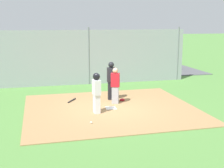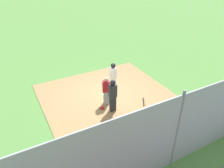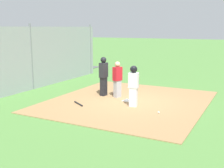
{
  "view_description": "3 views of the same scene",
  "coord_description": "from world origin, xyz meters",
  "px_view_note": "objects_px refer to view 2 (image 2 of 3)",
  "views": [
    {
      "loc": [
        2.98,
        12.16,
        3.69
      ],
      "look_at": [
        -0.16,
        -0.44,
        1.0
      ],
      "focal_mm": 48.65,
      "sensor_mm": 36.0,
      "label": 1
    },
    {
      "loc": [
        -4.66,
        -9.3,
        6.86
      ],
      "look_at": [
        0.07,
        -0.53,
        1.04
      ],
      "focal_mm": 34.3,
      "sensor_mm": 36.0,
      "label": 2
    },
    {
      "loc": [
        10.95,
        4.86,
        3.15
      ],
      "look_at": [
        0.55,
        -0.52,
        0.82
      ],
      "focal_mm": 45.66,
      "sensor_mm": 36.0,
      "label": 3
    }
  ],
  "objects_px": {
    "catcher": "(106,90)",
    "baseball_bat": "(144,102)",
    "runner": "(113,74)",
    "catcher_mask": "(102,108)",
    "home_plate": "(107,95)",
    "umpire": "(113,95)",
    "baseball": "(110,77)"
  },
  "relations": [
    {
      "from": "home_plate",
      "to": "runner",
      "type": "distance_m",
      "value": 1.3
    },
    {
      "from": "catcher",
      "to": "baseball",
      "type": "bearing_deg",
      "value": -11.54
    },
    {
      "from": "home_plate",
      "to": "umpire",
      "type": "distance_m",
      "value": 1.76
    },
    {
      "from": "umpire",
      "to": "baseball_bat",
      "type": "bearing_deg",
      "value": -88.98
    },
    {
      "from": "home_plate",
      "to": "catcher_mask",
      "type": "relative_size",
      "value": 1.83
    },
    {
      "from": "baseball_bat",
      "to": "baseball",
      "type": "height_order",
      "value": "baseball"
    },
    {
      "from": "catcher",
      "to": "baseball_bat",
      "type": "bearing_deg",
      "value": -94.48
    },
    {
      "from": "catcher",
      "to": "baseball_bat",
      "type": "distance_m",
      "value": 2.22
    },
    {
      "from": "umpire",
      "to": "baseball",
      "type": "bearing_deg",
      "value": -19.72
    },
    {
      "from": "baseball",
      "to": "home_plate",
      "type": "bearing_deg",
      "value": -123.82
    },
    {
      "from": "home_plate",
      "to": "runner",
      "type": "height_order",
      "value": "runner"
    },
    {
      "from": "umpire",
      "to": "home_plate",
      "type": "bearing_deg",
      "value": -8.32
    },
    {
      "from": "catcher",
      "to": "umpire",
      "type": "bearing_deg",
      "value": -158.35
    },
    {
      "from": "home_plate",
      "to": "baseball_bat",
      "type": "relative_size",
      "value": 0.57
    },
    {
      "from": "runner",
      "to": "baseball",
      "type": "relative_size",
      "value": 22.38
    },
    {
      "from": "runner",
      "to": "catcher_mask",
      "type": "distance_m",
      "value": 2.37
    },
    {
      "from": "baseball_bat",
      "to": "baseball",
      "type": "relative_size",
      "value": 10.42
    },
    {
      "from": "catcher",
      "to": "baseball",
      "type": "height_order",
      "value": "catcher"
    },
    {
      "from": "runner",
      "to": "catcher_mask",
      "type": "height_order",
      "value": "runner"
    },
    {
      "from": "runner",
      "to": "catcher_mask",
      "type": "xyz_separation_m",
      "value": [
        -1.52,
        -1.58,
        -0.89
      ]
    },
    {
      "from": "catcher",
      "to": "catcher_mask",
      "type": "relative_size",
      "value": 6.79
    },
    {
      "from": "home_plate",
      "to": "catcher",
      "type": "xyz_separation_m",
      "value": [
        -0.38,
        -0.73,
        0.84
      ]
    },
    {
      "from": "umpire",
      "to": "catcher_mask",
      "type": "height_order",
      "value": "umpire"
    },
    {
      "from": "home_plate",
      "to": "catcher",
      "type": "relative_size",
      "value": 0.27
    },
    {
      "from": "catcher_mask",
      "to": "home_plate",
      "type": "bearing_deg",
      "value": 52.49
    },
    {
      "from": "catcher",
      "to": "baseball_bat",
      "type": "height_order",
      "value": "catcher"
    },
    {
      "from": "runner",
      "to": "baseball",
      "type": "xyz_separation_m",
      "value": [
        0.45,
        1.22,
        -0.91
      ]
    },
    {
      "from": "umpire",
      "to": "baseball",
      "type": "distance_m",
      "value": 3.65
    },
    {
      "from": "runner",
      "to": "baseball_bat",
      "type": "xyz_separation_m",
      "value": [
        0.76,
        -2.13,
        -0.92
      ]
    },
    {
      "from": "runner",
      "to": "baseball",
      "type": "distance_m",
      "value": 1.59
    },
    {
      "from": "umpire",
      "to": "runner",
      "type": "distance_m",
      "value": 2.25
    },
    {
      "from": "catcher",
      "to": "umpire",
      "type": "distance_m",
      "value": 0.72
    }
  ]
}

